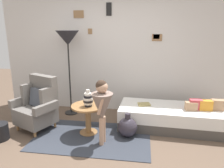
% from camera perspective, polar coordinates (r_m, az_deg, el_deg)
% --- Properties ---
extents(ground_plane, '(12.00, 12.00, 0.00)m').
position_cam_1_polar(ground_plane, '(3.28, -5.30, -18.83)').
color(ground_plane, brown).
extents(gallery_wall, '(4.80, 0.12, 2.60)m').
position_cam_1_polar(gallery_wall, '(4.67, -0.03, 8.60)').
color(gallery_wall, silver).
rests_on(gallery_wall, ground).
extents(rug, '(1.95, 1.17, 0.01)m').
position_cam_1_polar(rug, '(3.77, -5.31, -13.90)').
color(rug, '#333842').
rests_on(rug, ground).
extents(armchair, '(0.89, 0.80, 0.97)m').
position_cam_1_polar(armchair, '(4.14, -19.13, -5.39)').
color(armchair, '#9E7042').
rests_on(armchair, ground).
extents(daybed, '(1.94, 0.89, 0.40)m').
position_cam_1_polar(daybed, '(4.16, 15.50, -8.52)').
color(daybed, '#4C4742').
rests_on(daybed, ground).
extents(pillow_head, '(0.21, 0.13, 0.19)m').
position_cam_1_polar(pillow_head, '(4.21, 26.29, -5.01)').
color(pillow_head, tan).
rests_on(pillow_head, daybed).
extents(pillow_mid, '(0.22, 0.12, 0.18)m').
position_cam_1_polar(pillow_mid, '(4.12, 23.66, -5.20)').
color(pillow_mid, orange).
rests_on(pillow_mid, daybed).
extents(pillow_back, '(0.22, 0.14, 0.19)m').
position_cam_1_polar(pillow_back, '(4.08, 21.41, -5.11)').
color(pillow_back, '#D64C56').
rests_on(pillow_back, daybed).
extents(pillow_extra, '(0.21, 0.14, 0.15)m').
position_cam_1_polar(pillow_extra, '(4.03, 20.32, -5.53)').
color(pillow_extra, tan).
rests_on(pillow_extra, daybed).
extents(side_table, '(0.57, 0.57, 0.52)m').
position_cam_1_polar(side_table, '(3.76, -6.40, -7.74)').
color(side_table, '#9E7042').
rests_on(side_table, ground).
extents(vase_striped, '(0.17, 0.17, 0.29)m').
position_cam_1_polar(vase_striped, '(3.63, -6.38, -4.08)').
color(vase_striped, black).
rests_on(vase_striped, side_table).
extents(floor_lamp, '(0.46, 0.46, 1.75)m').
position_cam_1_polar(floor_lamp, '(4.46, -11.72, 11.22)').
color(floor_lamp, black).
rests_on(floor_lamp, ground).
extents(person_child, '(0.34, 0.34, 1.06)m').
position_cam_1_polar(person_child, '(3.30, -2.65, -5.48)').
color(person_child, tan).
rests_on(person_child, ground).
extents(book_on_daybed, '(0.25, 0.21, 0.03)m').
position_cam_1_polar(book_on_daybed, '(4.08, 8.54, -5.35)').
color(book_on_daybed, tan).
rests_on(book_on_daybed, daybed).
extents(demijohn_near, '(0.33, 0.33, 0.42)m').
position_cam_1_polar(demijohn_near, '(3.73, 4.16, -11.35)').
color(demijohn_near, '#332D38').
rests_on(demijohn_near, ground).
extents(magazine_basket, '(0.28, 0.28, 0.28)m').
position_cam_1_polar(magazine_basket, '(4.08, -27.72, -11.19)').
color(magazine_basket, black).
rests_on(magazine_basket, ground).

